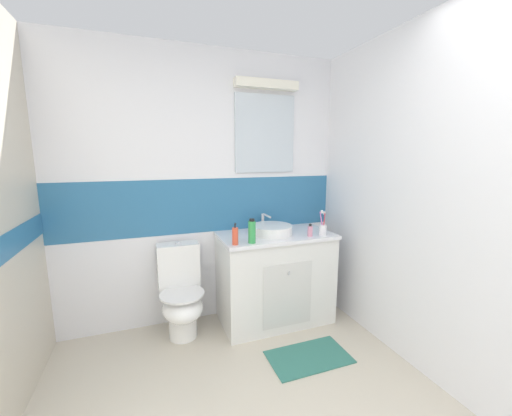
% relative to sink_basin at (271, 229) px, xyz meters
% --- Properties ---
extents(ground_plane, '(3.20, 3.48, 0.04)m').
position_rel_sink_basin_xyz_m(ground_plane, '(-0.55, -0.92, -0.92)').
color(ground_plane, beige).
extents(wall_back_tiled, '(3.20, 0.20, 2.50)m').
position_rel_sink_basin_xyz_m(wall_back_tiled, '(-0.54, 0.33, 0.37)').
color(wall_back_tiled, white).
rests_on(wall_back_tiled, ground_plane).
extents(wall_right_plain, '(0.10, 3.48, 2.50)m').
position_rel_sink_basin_xyz_m(wall_right_plain, '(0.80, -0.92, 0.35)').
color(wall_right_plain, white).
rests_on(wall_right_plain, ground_plane).
extents(vanity_cabinet, '(1.04, 0.59, 0.85)m').
position_rel_sink_basin_xyz_m(vanity_cabinet, '(0.04, 0.00, -0.47)').
color(vanity_cabinet, silver).
rests_on(vanity_cabinet, ground_plane).
extents(sink_basin, '(0.38, 0.42, 0.16)m').
position_rel_sink_basin_xyz_m(sink_basin, '(0.00, 0.00, 0.00)').
color(sink_basin, white).
rests_on(sink_basin, vanity_cabinet).
extents(toilet, '(0.37, 0.50, 0.81)m').
position_rel_sink_basin_xyz_m(toilet, '(-0.83, 0.04, -0.52)').
color(toilet, white).
rests_on(toilet, ground_plane).
extents(toothbrush_cup, '(0.07, 0.07, 0.23)m').
position_rel_sink_basin_xyz_m(toothbrush_cup, '(0.42, -0.20, 0.01)').
color(toothbrush_cup, white).
rests_on(toothbrush_cup, vanity_cabinet).
extents(soap_dispenser, '(0.05, 0.05, 0.18)m').
position_rel_sink_basin_xyz_m(soap_dispenser, '(-0.41, -0.22, 0.03)').
color(soap_dispenser, '#D84C33').
rests_on(soap_dispenser, vanity_cabinet).
extents(perfume_flask_small, '(0.04, 0.03, 0.11)m').
position_rel_sink_basin_xyz_m(perfume_flask_small, '(0.29, -0.20, 0.01)').
color(perfume_flask_small, pink).
rests_on(perfume_flask_small, vanity_cabinet).
extents(mouthwash_bottle, '(0.06, 0.06, 0.20)m').
position_rel_sink_basin_xyz_m(mouthwash_bottle, '(-0.26, -0.22, 0.05)').
color(mouthwash_bottle, green).
rests_on(mouthwash_bottle, vanity_cabinet).
extents(bath_mat, '(0.63, 0.36, 0.01)m').
position_rel_sink_basin_xyz_m(bath_mat, '(0.06, -0.63, -0.89)').
color(bath_mat, '#337266').
rests_on(bath_mat, ground_plane).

